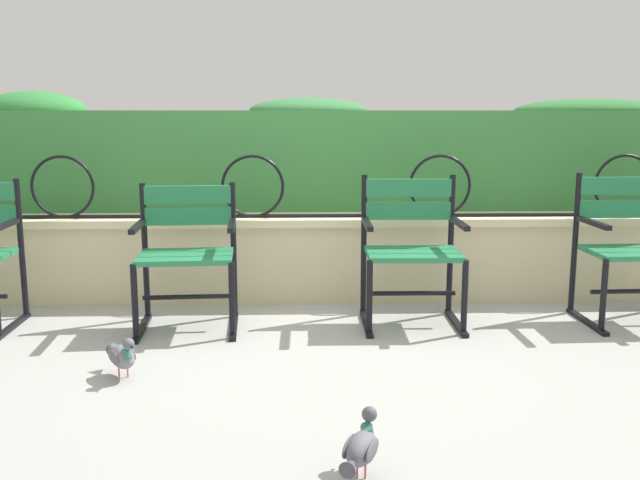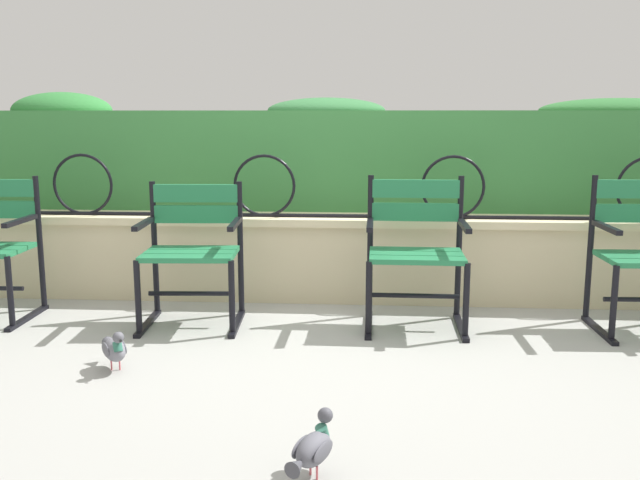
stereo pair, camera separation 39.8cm
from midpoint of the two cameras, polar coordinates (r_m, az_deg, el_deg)
ground_plane at (r=4.03m, az=2.77°, el=-7.96°), size 60.00×60.00×0.00m
stone_wall at (r=4.81m, az=3.04°, el=-1.38°), size 7.34×0.41×0.57m
iron_arch_fence at (r=4.68m, az=-1.19°, el=3.98°), size 6.80×0.02×0.42m
hedge_row at (r=5.22m, az=3.17°, el=6.95°), size 7.19×0.65×0.85m
park_chair_centre_left at (r=4.24m, az=-7.74°, el=-0.70°), size 0.61×0.55×0.85m
park_chair_centre_right at (r=4.22m, az=10.49°, el=-0.70°), size 0.59×0.53×0.89m
pigeon_near_chairs at (r=2.54m, az=4.12°, el=-16.66°), size 0.17×0.28×0.22m
pigeon_far_side at (r=3.60m, az=-13.37°, el=-8.63°), size 0.21×0.26×0.22m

